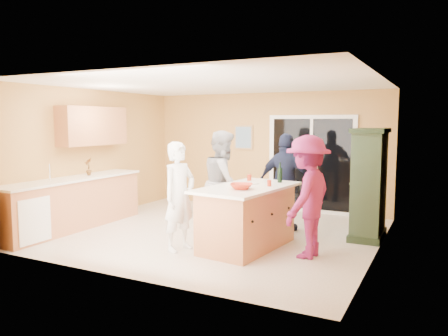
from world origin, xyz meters
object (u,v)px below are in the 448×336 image
at_px(woman_navy, 286,183).
at_px(woman_magenta, 307,197).
at_px(woman_white, 179,196).
at_px(woman_grey, 224,183).
at_px(green_hutch, 369,185).
at_px(kitchen_island, 247,219).

relative_size(woman_navy, woman_magenta, 0.99).
distance_m(woman_white, woman_navy, 2.14).
distance_m(woman_white, woman_grey, 1.17).
bearing_deg(woman_grey, green_hutch, -90.19).
bearing_deg(woman_white, woman_magenta, -60.64).
bearing_deg(green_hutch, woman_white, -140.54).
relative_size(woman_grey, woman_navy, 1.03).
bearing_deg(green_hutch, woman_magenta, -113.21).
bearing_deg(kitchen_island, woman_navy, 88.28).
xyz_separation_m(kitchen_island, green_hutch, (1.59, 1.45, 0.45)).
relative_size(green_hutch, woman_grey, 1.02).
height_order(kitchen_island, woman_navy, woman_navy).
relative_size(kitchen_island, woman_navy, 1.11).
height_order(kitchen_island, green_hutch, green_hutch).
distance_m(kitchen_island, woman_white, 1.11).
bearing_deg(woman_grey, woman_white, 150.30).
bearing_deg(woman_grey, kitchen_island, -150.56).
distance_m(green_hutch, woman_navy, 1.41).
bearing_deg(woman_magenta, kitchen_island, -85.67).
distance_m(green_hutch, woman_magenta, 1.60).
bearing_deg(green_hutch, woman_grey, -159.08).
relative_size(green_hutch, woman_magenta, 1.04).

